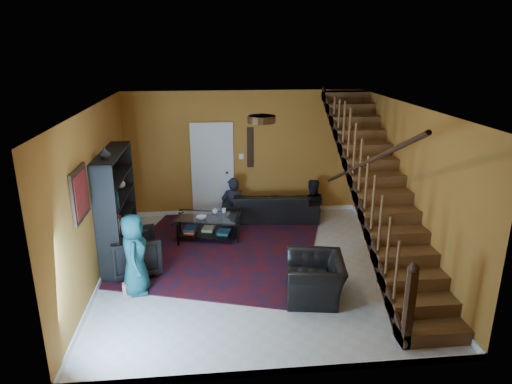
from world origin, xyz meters
The scene contains 21 objects.
floor centered at (0.00, 0.00, 0.00)m, with size 5.50×5.50×0.00m, color beige.
room centered at (-1.33, 1.33, 0.05)m, with size 5.50×5.50×5.50m.
staircase centered at (2.12, 0.00, 1.40)m, with size 0.95×5.02×3.18m.
bookshelf centered at (-2.40, 0.60, 0.96)m, with size 0.35×1.80×2.00m.
door centered at (-0.70, 2.73, 1.02)m, with size 0.82×0.05×2.05m, color silver.
framed_picture centered at (-2.57, -0.90, 1.75)m, with size 0.04×0.74×0.74m, color maroon.
wall_hanging centered at (0.15, 2.73, 1.55)m, with size 0.14×0.03×0.90m, color black.
ceiling_fixture centered at (0.00, -0.80, 2.74)m, with size 0.40×0.40×0.10m, color #3F2814.
rug centered at (-0.54, 0.93, 0.01)m, with size 3.45×3.94×0.02m, color #410B0D.
sofa centered at (0.55, 2.30, 0.31)m, with size 2.11×0.83×0.62m, color black.
armchair_left centered at (-2.05, 0.04, 0.37)m, with size 0.78×0.80×0.73m, color black.
armchair_right centered at (0.81, -1.05, 0.32)m, with size 0.98×0.86×0.64m, color black.
person_adult_a centered at (-0.27, 2.35, 0.26)m, with size 0.52×0.34×1.42m, color black.
person_adult_b centered at (1.50, 2.35, 0.21)m, with size 0.65×0.50×1.33m, color black.
person_child centered at (-1.95, -0.63, 0.66)m, with size 0.64×0.42×1.31m, color #195B60.
coffee_table centered at (-0.82, 1.36, 0.27)m, with size 1.36×0.98×0.47m.
cup_a centered at (-0.68, 1.54, 0.51)m, with size 0.12×0.12×0.09m, color #999999.
cup_b centered at (-0.50, 1.55, 0.51)m, with size 0.09×0.09×0.09m, color #999999.
bowl centered at (-0.95, 1.27, 0.49)m, with size 0.20×0.20×0.05m, color #999999.
vase centered at (-2.41, 0.10, 2.10)m, with size 0.18×0.18×0.19m, color #999999.
popcorn_bucket centered at (-2.10, -0.68, 0.10)m, with size 0.15×0.15×0.17m, color red.
Camera 1 is at (-0.73, -7.17, 3.76)m, focal length 32.00 mm.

